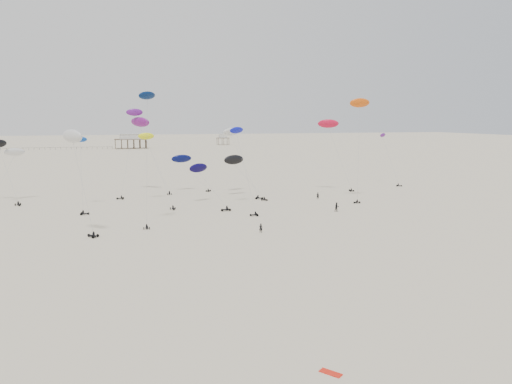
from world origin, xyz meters
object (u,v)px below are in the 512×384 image
object	(u,v)px
pavilion_main	(131,142)
pavilion_small	(223,140)
rig_3	(3,157)
rig_8	(132,128)
spectator_0	(261,233)

from	to	relation	value
pavilion_main	pavilion_small	distance (m)	76.16
pavilion_small	rig_3	bearing A→B (deg)	-113.66
pavilion_main	rig_3	world-z (taller)	rig_3
pavilion_small	rig_3	distance (m)	269.76
pavilion_small	rig_3	world-z (taller)	rig_3
pavilion_main	rig_8	bearing A→B (deg)	-92.30
pavilion_small	rig_8	distance (m)	251.46
pavilion_main	rig_8	size ratio (longest dim) A/B	0.87
rig_3	rig_8	bearing A→B (deg)	171.93
spectator_0	pavilion_main	bearing A→B (deg)	-63.07
pavilion_main	rig_8	world-z (taller)	rig_8
pavilion_small	pavilion_main	bearing A→B (deg)	-156.80
pavilion_small	rig_8	xyz separation A→B (m)	(-78.39, -238.54, 13.74)
rig_3	rig_8	world-z (taller)	rig_8
rig_3	spectator_0	bearing A→B (deg)	112.44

